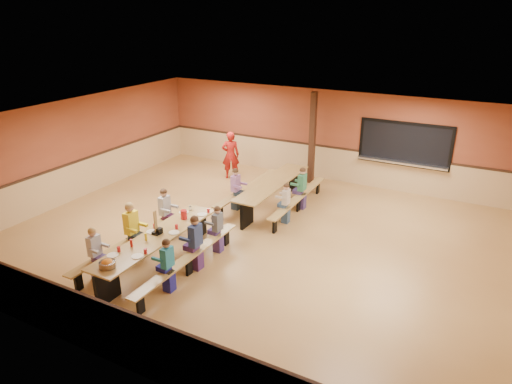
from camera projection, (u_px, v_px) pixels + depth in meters
The scene contains 23 objects.
ground at pixel (253, 237), 11.60m from camera, with size 12.00×12.00×0.00m, color olive.
room_envelope at pixel (253, 212), 11.34m from camera, with size 12.04×10.04×3.02m.
kitchen_pass_through at pixel (404, 146), 13.97m from camera, with size 2.78×0.28×1.38m.
structural_post at pixel (312, 139), 14.73m from camera, with size 0.18×0.18×3.00m, color black.
cafeteria_table_main at pixel (158, 245), 10.11m from camera, with size 1.91×3.70×0.74m.
cafeteria_table_second at pixel (273, 189), 13.27m from camera, with size 1.91×3.70×0.74m.
seated_child_white_left at pixel (95, 254), 9.61m from camera, with size 0.35×0.29×1.18m, color #B8B8BE, non-canonical shape.
seated_adult_yellow at pixel (132, 230), 10.50m from camera, with size 0.42×0.34×1.31m, color yellow, non-canonical shape.
seated_child_grey_left at pixel (165, 212), 11.50m from camera, with size 0.38×0.31×1.24m, color #B5B5B5, non-canonical shape.
seated_child_teal_right at pixel (168, 266), 9.17m from camera, with size 0.34×0.28×1.16m, color teal, non-canonical shape.
seated_child_navy_right at pixel (196, 243), 9.95m from camera, with size 0.40×0.32×1.27m, color navy, non-canonical shape.
seated_child_char_right at pixel (218, 229), 10.70m from camera, with size 0.34×0.28×1.15m, color #555960, non-canonical shape.
seated_child_purple_sec at pixel (236, 189), 13.01m from camera, with size 0.37×0.30×1.21m, color #9E66A0, non-canonical shape.
seated_child_green_sec at pixel (302, 189), 13.05m from camera, with size 0.38×0.31×1.22m, color #31754E, non-canonical shape.
seated_child_tan_sec at pixel (286, 204), 12.18m from camera, with size 0.32×0.26×1.11m, color #C1B29B, non-canonical shape.
standing_woman at pixel (231, 155), 15.41m from camera, with size 0.59×0.39×1.62m, color #A21712.
punch_pitcher at pixel (184, 215), 10.82m from camera, with size 0.16×0.16×0.22m, color red.
chip_bowl at pixel (107, 264), 8.79m from camera, with size 0.32×0.32×0.15m, color orange, non-canonical shape.
napkin_dispenser at pixel (159, 231), 10.12m from camera, with size 0.10×0.14×0.13m, color black.
condiment_mustard at pixel (146, 237), 9.81m from camera, with size 0.06×0.06×0.17m, color yellow.
condiment_ketchup at pixel (131, 243), 9.55m from camera, with size 0.06×0.06×0.17m, color #B2140F.
table_paddle at pixel (156, 228), 10.07m from camera, with size 0.16×0.16×0.56m.
place_settings at pixel (157, 234), 10.01m from camera, with size 0.65×3.30×0.11m, color beige, non-canonical shape.
Camera 1 is at (4.95, -9.09, 5.36)m, focal length 32.00 mm.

